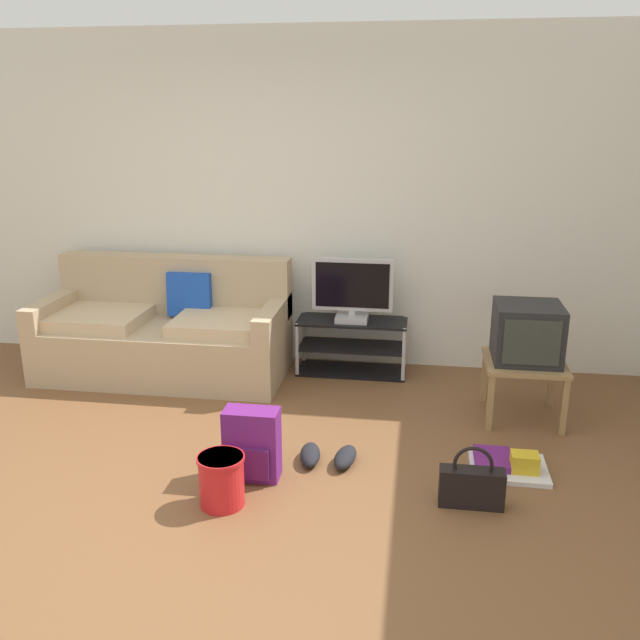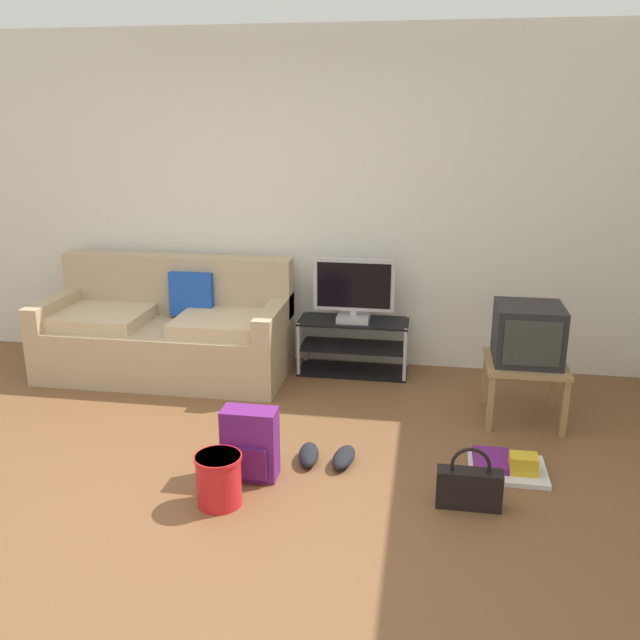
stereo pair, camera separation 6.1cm
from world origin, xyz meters
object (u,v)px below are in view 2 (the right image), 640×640
Objects in this scene: couch at (168,332)px; sneakers_pair at (326,456)px; crt_tv at (528,334)px; floor_tray at (507,466)px; side_table at (525,370)px; backpack at (250,444)px; cleaning_bucket at (219,478)px; tv_stand at (353,346)px; handbag at (469,486)px; flat_tv at (354,291)px.

sneakers_pair is at bearing -41.01° from couch.
floor_tray is (-0.17, -0.80, -0.58)m from crt_tv.
floor_tray is (-0.17, -0.78, -0.32)m from side_table.
crt_tv reaches higher than backpack.
cleaning_bucket is 0.64× the size of floor_tray.
couch is 1.90m from backpack.
couch is at bearing 118.46° from cleaning_bucket.
cleaning_bucket is at bearing -133.21° from sneakers_pair.
tv_stand is at bearing 151.96° from crt_tv.
sneakers_pair is (-0.83, 0.35, -0.08)m from handbag.
cleaning_bucket is at bearing -172.01° from handbag.
tv_stand is at bearing 126.60° from floor_tray.
backpack is at bearing -102.88° from flat_tv.
couch is at bearing 132.06° from backpack.
cleaning_bucket reaches higher than sneakers_pair.
tv_stand is 1.54m from sneakers_pair.
handbag is at bearing 1.18° from backpack.
cleaning_bucket is at bearing -103.36° from tv_stand.
cleaning_bucket is at bearing -159.15° from floor_tray.
tv_stand is 2.35× the size of sneakers_pair.
couch is 4.41× the size of crt_tv.
backpack is 0.33m from cleaning_bucket.
handbag reaches higher than floor_tray.
floor_tray is at bearing 20.85° from cleaning_bucket.
tv_stand is 2.08× the size of backpack.
side_table is 1.21× the size of crt_tv.
crt_tv is 0.98× the size of floor_tray.
flat_tv is 1.85m from backpack.
cleaning_bucket is 1.70m from floor_tray.
side_table is 1.19× the size of floor_tray.
backpack is (-0.40, -1.74, -0.49)m from flat_tv.
side_table is 1.51× the size of handbag.
cleaning_bucket reaches higher than floor_tray.
couch reaches higher than handbag.
sneakers_pair is 0.83× the size of floor_tray.
handbag is at bearing -35.34° from couch.
handbag is (-0.41, -1.20, -0.24)m from side_table.
flat_tv is 2.13m from handbag.
tv_stand is at bearing 90.50° from sneakers_pair.
backpack reaches higher than cleaning_bucket.
backpack is (-1.66, -1.09, -0.41)m from crt_tv.
couch is 4.32× the size of floor_tray.
handbag reaches higher than cleaning_bucket.
side_table is 0.86m from floor_tray.
couch is at bearing 154.27° from floor_tray.
crt_tv is at bearing -28.04° from tv_stand.
crt_tv reaches higher than side_table.
sneakers_pair is (0.51, 0.54, -0.11)m from cleaning_bucket.
backpack reaches higher than side_table.
handbag is (0.85, -1.86, -0.58)m from flat_tv.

